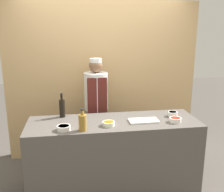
% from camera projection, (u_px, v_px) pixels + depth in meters
% --- Properties ---
extents(ground_plane, '(14.00, 14.00, 0.00)m').
position_uv_depth(ground_plane, '(114.00, 187.00, 3.39)').
color(ground_plane, '#4C4742').
extents(cabinet_wall, '(2.94, 0.18, 2.40)m').
position_uv_depth(cabinet_wall, '(103.00, 80.00, 4.12)').
color(cabinet_wall, tan).
rests_on(cabinet_wall, ground_plane).
extents(counter, '(2.07, 0.68, 0.91)m').
position_uv_depth(counter, '(114.00, 155.00, 3.28)').
color(counter, '#514C47').
rests_on(counter, ground_plane).
extents(sauce_bowl_red, '(0.14, 0.14, 0.05)m').
position_uv_depth(sauce_bowl_red, '(175.00, 120.00, 3.13)').
color(sauce_bowl_red, white).
rests_on(sauce_bowl_red, counter).
extents(sauce_bowl_brown, '(0.15, 0.15, 0.05)m').
position_uv_depth(sauce_bowl_brown, '(64.00, 128.00, 2.87)').
color(sauce_bowl_brown, white).
rests_on(sauce_bowl_brown, counter).
extents(sauce_bowl_yellow, '(0.12, 0.12, 0.06)m').
position_uv_depth(sauce_bowl_yellow, '(173.00, 114.00, 3.33)').
color(sauce_bowl_yellow, white).
rests_on(sauce_bowl_yellow, counter).
extents(sauce_bowl_orange, '(0.14, 0.14, 0.05)m').
position_uv_depth(sauce_bowl_orange, '(109.00, 124.00, 3.01)').
color(sauce_bowl_orange, white).
rests_on(sauce_bowl_orange, counter).
extents(cutting_board, '(0.35, 0.18, 0.02)m').
position_uv_depth(cutting_board, '(144.00, 121.00, 3.15)').
color(cutting_board, white).
rests_on(cutting_board, counter).
extents(bottle_soy, '(0.07, 0.07, 0.31)m').
position_uv_depth(bottle_soy, '(62.00, 108.00, 3.29)').
color(bottle_soy, black).
rests_on(bottle_soy, counter).
extents(bottle_vinegar, '(0.09, 0.09, 0.25)m').
position_uv_depth(bottle_vinegar, '(83.00, 122.00, 2.85)').
color(bottle_vinegar, olive).
rests_on(bottle_vinegar, counter).
extents(chef_center, '(0.34, 0.34, 1.59)m').
position_uv_depth(chef_center, '(96.00, 108.00, 3.82)').
color(chef_center, '#28282D').
rests_on(chef_center, ground_plane).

